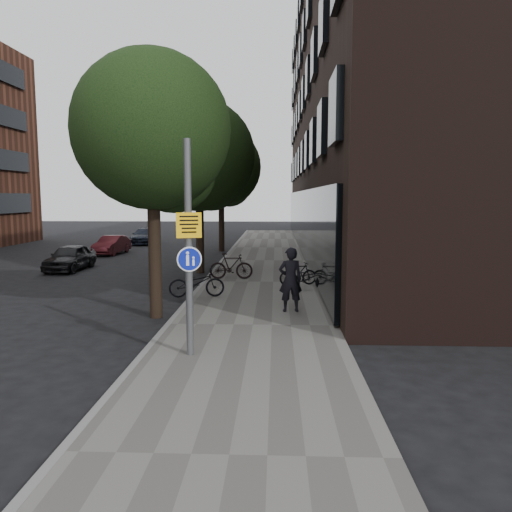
{
  "coord_description": "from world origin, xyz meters",
  "views": [
    {
      "loc": [
        0.85,
        -9.48,
        3.48
      ],
      "look_at": [
        0.35,
        2.86,
        2.0
      ],
      "focal_mm": 35.0,
      "sensor_mm": 36.0,
      "label": 1
    }
  ],
  "objects_px": {
    "signpost": "(189,248)",
    "parked_bike_facade_near": "(308,278)",
    "parked_car_near": "(70,257)",
    "pedestrian": "(290,280)"
  },
  "relations": [
    {
      "from": "pedestrian",
      "to": "parked_car_near",
      "type": "distance_m",
      "value": 13.35
    },
    {
      "from": "parked_bike_facade_near",
      "to": "parked_car_near",
      "type": "height_order",
      "value": "parked_car_near"
    },
    {
      "from": "signpost",
      "to": "parked_car_near",
      "type": "distance_m",
      "value": 15.12
    },
    {
      "from": "pedestrian",
      "to": "parked_bike_facade_near",
      "type": "distance_m",
      "value": 3.46
    },
    {
      "from": "pedestrian",
      "to": "parked_car_near",
      "type": "bearing_deg",
      "value": -48.72
    },
    {
      "from": "signpost",
      "to": "parked_bike_facade_near",
      "type": "relative_size",
      "value": 2.63
    },
    {
      "from": "signpost",
      "to": "parked_car_near",
      "type": "height_order",
      "value": "signpost"
    },
    {
      "from": "pedestrian",
      "to": "parked_bike_facade_near",
      "type": "bearing_deg",
      "value": -110.51
    },
    {
      "from": "pedestrian",
      "to": "signpost",
      "type": "bearing_deg",
      "value": 53.01
    },
    {
      "from": "signpost",
      "to": "parked_bike_facade_near",
      "type": "distance_m",
      "value": 8.23
    }
  ]
}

